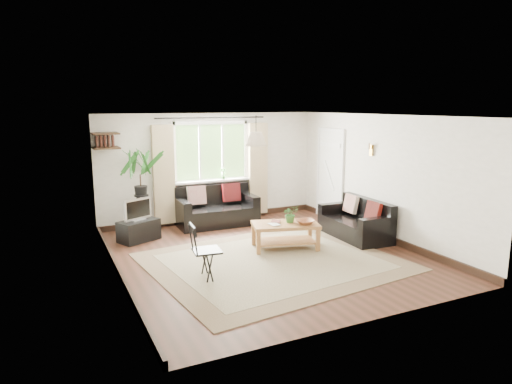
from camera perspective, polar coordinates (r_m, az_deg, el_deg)
name	(u,v)px	position (r m, az deg, el deg)	size (l,w,h in m)	color
floor	(266,255)	(8.04, 1.23, -7.86)	(5.50, 5.50, 0.00)	black
ceiling	(266,116)	(7.61, 1.31, 9.51)	(5.50, 5.50, 0.00)	white
wall_back	(211,167)	(10.24, -5.66, 3.08)	(5.00, 0.02, 2.40)	beige
wall_front	(372,226)	(5.48, 14.32, -4.11)	(5.00, 0.02, 2.40)	beige
wall_left	(114,200)	(7.00, -17.35, -1.02)	(0.02, 5.50, 2.40)	beige
wall_right	(382,177)	(9.12, 15.46, 1.77)	(0.02, 5.50, 2.40)	beige
rug	(273,261)	(7.69, 2.14, -8.67)	(3.87, 3.32, 0.02)	#BCB292
window	(211,152)	(10.16, -5.62, 5.01)	(2.50, 0.16, 2.16)	white
door	(330,175)	(10.46, 9.21, 2.05)	(0.06, 0.96, 2.06)	silver
corner_shelf	(106,141)	(9.40, -18.30, 6.12)	(0.50, 0.50, 0.34)	black
pendant_lamp	(256,136)	(7.99, 0.00, 7.06)	(0.36, 0.36, 0.54)	beige
wall_sconce	(370,148)	(9.24, 14.09, 5.33)	(0.12, 0.12, 0.28)	beige
sofa_back	(217,207)	(9.91, -4.90, -1.86)	(1.70, 0.85, 0.80)	black
sofa_right	(355,220)	(9.16, 12.26, -3.40)	(0.77, 1.53, 0.72)	black
coffee_table	(285,236)	(8.31, 3.66, -5.51)	(1.17, 0.64, 0.48)	brown
table_plant	(290,214)	(8.28, 4.33, -2.74)	(0.28, 0.25, 0.31)	#2E6227
bowl	(305,222)	(8.22, 6.18, -3.73)	(0.31, 0.31, 0.08)	brown
book_a	(270,225)	(8.08, 1.78, -4.14)	(0.16, 0.22, 0.02)	silver
book_b	(271,221)	(8.32, 1.91, -3.69)	(0.17, 0.22, 0.02)	brown
tv_stand	(139,230)	(9.07, -14.44, -4.68)	(0.75, 0.42, 0.40)	black
tv	(138,209)	(8.97, -14.57, -2.08)	(0.58, 0.19, 0.44)	#A5A5AA
palm_stand	(141,192)	(9.49, -14.18, 0.05)	(0.66, 0.66, 1.71)	black
folding_chair	(207,252)	(6.89, -6.17, -7.42)	(0.44, 0.44, 0.86)	black
sill_plant	(223,173)	(10.23, -4.10, 2.34)	(0.14, 0.10, 0.27)	#2D6023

